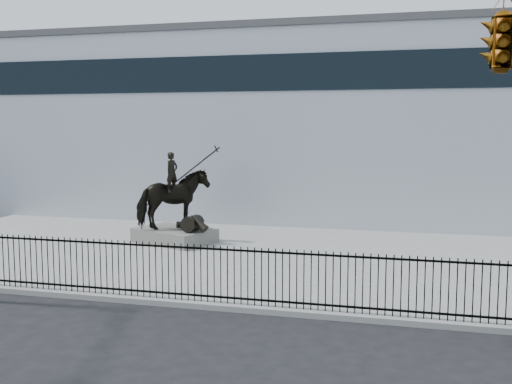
# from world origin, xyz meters

# --- Properties ---
(ground) EXTENTS (120.00, 120.00, 0.00)m
(ground) POSITION_xyz_m (0.00, 0.00, 0.00)
(ground) COLOR black
(ground) RESTS_ON ground
(plaza) EXTENTS (30.00, 12.00, 0.15)m
(plaza) POSITION_xyz_m (0.00, 7.00, 0.07)
(plaza) COLOR gray
(plaza) RESTS_ON ground
(building) EXTENTS (44.00, 14.00, 9.00)m
(building) POSITION_xyz_m (0.00, 20.00, 4.50)
(building) COLOR #B5BAC6
(building) RESTS_ON ground
(picket_fence) EXTENTS (22.10, 0.10, 1.50)m
(picket_fence) POSITION_xyz_m (0.00, 1.25, 0.90)
(picket_fence) COLOR black
(picket_fence) RESTS_ON plaza
(statue_plinth) EXTENTS (3.42, 2.92, 0.54)m
(statue_plinth) POSITION_xyz_m (-4.24, 8.41, 0.42)
(statue_plinth) COLOR #5E5C56
(statue_plinth) RESTS_ON plaza
(equestrian_statue) EXTENTS (3.46, 2.85, 3.14)m
(equestrian_statue) POSITION_xyz_m (-4.19, 8.39, 1.83)
(equestrian_statue) COLOR black
(equestrian_statue) RESTS_ON statue_plinth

